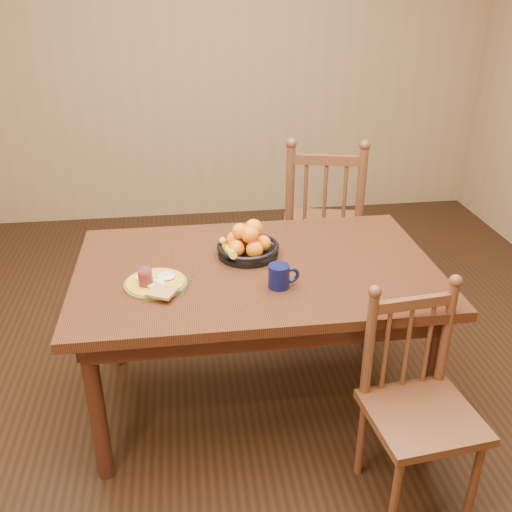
{
  "coord_description": "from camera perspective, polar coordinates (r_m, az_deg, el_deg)",
  "views": [
    {
      "loc": [
        -0.3,
        -2.24,
        1.93
      ],
      "look_at": [
        0.0,
        0.0,
        0.8
      ],
      "focal_mm": 40.0,
      "sensor_mm": 36.0,
      "label": 1
    }
  ],
  "objects": [
    {
      "name": "chair_far",
      "position": [
        3.55,
        6.68,
        3.07
      ],
      "size": [
        0.59,
        0.57,
        1.08
      ],
      "rotation": [
        0.0,
        0.0,
        2.9
      ],
      "color": "#432314",
      "rests_on": "ground"
    },
    {
      "name": "juice_glass",
      "position": [
        2.4,
        -10.98,
        -2.31
      ],
      "size": [
        0.06,
        0.06,
        0.09
      ],
      "color": "silver",
      "rests_on": "dining_table"
    },
    {
      "name": "fork",
      "position": [
        2.42,
        -6.93,
        -2.75
      ],
      "size": [
        0.06,
        0.18,
        0.0
      ],
      "rotation": [
        0.0,
        0.0,
        -0.27
      ],
      "color": "silver",
      "rests_on": "dining_table"
    },
    {
      "name": "breakfast_plate",
      "position": [
        2.42,
        -9.97,
        -2.67
      ],
      "size": [
        0.26,
        0.3,
        0.04
      ],
      "color": "#59601E",
      "rests_on": "dining_table"
    },
    {
      "name": "chair_near",
      "position": [
        2.35,
        15.91,
        -14.21
      ],
      "size": [
        0.44,
        0.43,
        0.89
      ],
      "rotation": [
        0.0,
        0.0,
        0.11
      ],
      "color": "#432314",
      "rests_on": "ground"
    },
    {
      "name": "dining_table",
      "position": [
        2.59,
        0.0,
        -2.67
      ],
      "size": [
        1.6,
        1.0,
        0.75
      ],
      "color": "black",
      "rests_on": "ground"
    },
    {
      "name": "coffee_mug",
      "position": [
        2.36,
        2.42,
        -2.0
      ],
      "size": [
        0.13,
        0.09,
        0.1
      ],
      "color": "black",
      "rests_on": "dining_table"
    },
    {
      "name": "spoon",
      "position": [
        2.45,
        -11.29,
        -2.7
      ],
      "size": [
        0.05,
        0.16,
        0.01
      ],
      "rotation": [
        0.0,
        0.0,
        -0.27
      ],
      "color": "silver",
      "rests_on": "dining_table"
    },
    {
      "name": "room",
      "position": [
        2.33,
        0.0,
        12.18
      ],
      "size": [
        4.52,
        5.02,
        2.72
      ],
      "color": "black",
      "rests_on": "ground"
    },
    {
      "name": "fruit_bowl",
      "position": [
        2.62,
        -0.86,
        1.19
      ],
      "size": [
        0.29,
        0.29,
        0.17
      ],
      "color": "black",
      "rests_on": "dining_table"
    }
  ]
}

